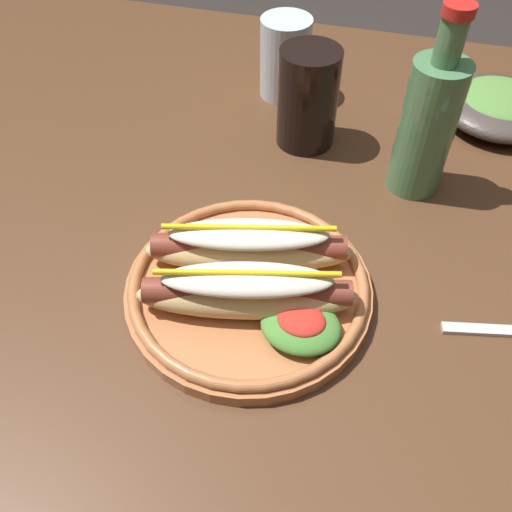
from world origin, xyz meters
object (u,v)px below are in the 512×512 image
Objects in this scene: soda_cup at (308,98)px; side_bowl at (500,105)px; water_cup at (285,58)px; glass_bottle at (428,123)px; hot_dog_plate at (251,281)px.

soda_cup is 0.29m from side_bowl.
glass_bottle is at bearing -38.67° from water_cup.
glass_bottle is (0.15, -0.06, 0.03)m from soda_cup.
soda_cup is 0.79× the size of side_bowl.
soda_cup reaches higher than hot_dog_plate.
glass_bottle is (0.15, 0.23, 0.07)m from hot_dog_plate.
hot_dog_plate is at bearing -89.73° from soda_cup.
water_cup is 0.27m from glass_bottle.
hot_dog_plate is 0.48m from side_bowl.
side_bowl is at bearing 24.92° from soda_cup.
side_bowl is (0.26, 0.41, -0.00)m from hot_dog_plate.
glass_bottle is 0.22m from side_bowl.
soda_cup is (-0.00, 0.29, 0.04)m from hot_dog_plate.
water_cup reaches higher than hot_dog_plate.
water_cup is at bearing -178.18° from side_bowl.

